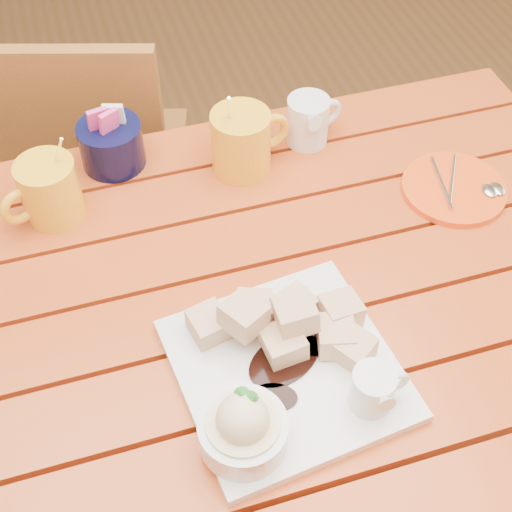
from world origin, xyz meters
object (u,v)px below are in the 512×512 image
object	(u,v)px
dessert_plate	(281,374)
coffee_mug_left	(48,190)
table	(249,342)
chair_far	(84,173)
orange_saucer	(455,188)
coffee_mug_right	(243,141)

from	to	relation	value
dessert_plate	coffee_mug_left	distance (m)	0.46
table	chair_far	distance (m)	0.68
coffee_mug_left	chair_far	bearing A→B (deg)	58.09
coffee_mug_left	orange_saucer	world-z (taller)	coffee_mug_left
coffee_mug_right	chair_far	size ratio (longest dim) A/B	0.18
coffee_mug_right	chair_far	bearing A→B (deg)	114.36
chair_far	coffee_mug_right	bearing A→B (deg)	142.60
table	orange_saucer	xyz separation A→B (m)	(0.38, 0.11, 0.11)
table	coffee_mug_right	distance (m)	0.32
orange_saucer	coffee_mug_right	bearing A→B (deg)	153.18
coffee_mug_right	chair_far	distance (m)	0.55
table	dessert_plate	bearing A→B (deg)	-90.66
table	coffee_mug_right	world-z (taller)	coffee_mug_right
dessert_plate	chair_far	bearing A→B (deg)	103.71
coffee_mug_left	coffee_mug_right	xyz separation A→B (m)	(0.31, 0.02, 0.00)
orange_saucer	coffee_mug_left	bearing A→B (deg)	167.59
coffee_mug_left	coffee_mug_right	distance (m)	0.31
coffee_mug_left	chair_far	size ratio (longest dim) A/B	0.17
coffee_mug_left	chair_far	world-z (taller)	coffee_mug_left
chair_far	orange_saucer	bearing A→B (deg)	154.50
coffee_mug_left	orange_saucer	xyz separation A→B (m)	(0.62, -0.14, -0.05)
coffee_mug_right	coffee_mug_left	bearing A→B (deg)	172.15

